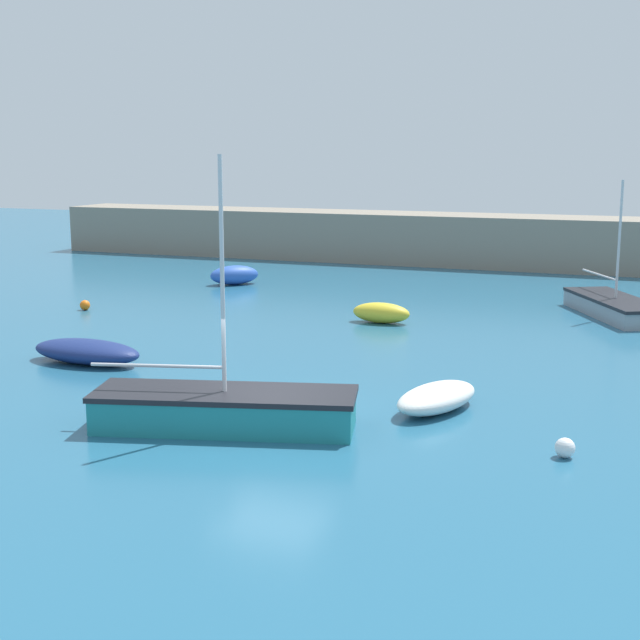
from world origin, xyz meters
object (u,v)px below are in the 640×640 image
sailboat_tall_mast (225,409)px  dinghy_near_pier (234,275)px  rowboat_white_midwater (437,398)px  rowboat_blue_near (87,351)px  fishing_dinghy_green (381,313)px  sailboat_short_mast (615,307)px  mooring_buoy_white (565,448)px  mooring_buoy_orange (85,305)px

sailboat_tall_mast → dinghy_near_pier: sailboat_tall_mast is taller
rowboat_white_midwater → dinghy_near_pier: dinghy_near_pier is taller
sailboat_tall_mast → rowboat_blue_near: size_ratio=1.70×
rowboat_blue_near → fishing_dinghy_green: bearing=-122.3°
sailboat_tall_mast → sailboat_short_mast: sailboat_tall_mast is taller
sailboat_tall_mast → rowboat_blue_near: bearing=132.9°
mooring_buoy_white → mooring_buoy_orange: bearing=150.9°
sailboat_tall_mast → rowboat_white_midwater: size_ratio=2.01×
rowboat_blue_near → mooring_buoy_orange: 9.08m
dinghy_near_pier → fishing_dinghy_green: bearing=99.3°
fishing_dinghy_green → mooring_buoy_orange: 11.66m
dinghy_near_pier → mooring_buoy_orange: 8.51m
rowboat_white_midwater → mooring_buoy_orange: bearing=-99.0°
mooring_buoy_orange → mooring_buoy_white: (19.27, -10.73, 0.01)m
sailboat_tall_mast → fishing_dinghy_green: (-0.42, 13.12, -0.08)m
sailboat_tall_mast → mooring_buoy_white: size_ratio=14.90×
dinghy_near_pier → mooring_buoy_orange: (-2.42, -8.15, -0.25)m
sailboat_short_mast → mooring_buoy_white: 16.75m
rowboat_white_midwater → dinghy_near_pier: bearing=-121.9°
sailboat_tall_mast → mooring_buoy_white: sailboat_tall_mast is taller
dinghy_near_pier → mooring_buoy_white: (16.86, -18.88, -0.24)m
rowboat_white_midwater → sailboat_short_mast: (3.29, 14.43, 0.05)m
mooring_buoy_white → rowboat_blue_near: bearing=166.4°
rowboat_white_midwater → rowboat_blue_near: (-10.72, 1.07, 0.03)m
mooring_buoy_orange → sailboat_tall_mast: bearing=-43.8°
dinghy_near_pier → sailboat_tall_mast: bearing=70.7°
sailboat_tall_mast → rowboat_blue_near: (-6.63, 4.12, -0.11)m
rowboat_white_midwater → fishing_dinghy_green: 11.02m
rowboat_white_midwater → mooring_buoy_orange: rowboat_white_midwater is taller
rowboat_white_midwater → sailboat_short_mast: 14.80m
sailboat_short_mast → mooring_buoy_orange: sailboat_short_mast is taller
dinghy_near_pier → mooring_buoy_orange: size_ratio=6.16×
rowboat_white_midwater → mooring_buoy_white: (3.22, -2.32, -0.11)m
fishing_dinghy_green → mooring_buoy_white: (7.73, -12.38, -0.16)m
dinghy_near_pier → rowboat_blue_near: dinghy_near_pier is taller
fishing_dinghy_green → rowboat_blue_near: size_ratio=0.60×
rowboat_blue_near → sailboat_short_mast: size_ratio=0.62×
fishing_dinghy_green → mooring_buoy_orange: (-11.55, -1.65, -0.17)m
fishing_dinghy_green → mooring_buoy_orange: bearing=9.7°
sailboat_tall_mast → sailboat_short_mast: (7.38, 17.49, -0.08)m
rowboat_white_midwater → rowboat_blue_near: rowboat_blue_near is taller
rowboat_white_midwater → mooring_buoy_white: 3.97m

